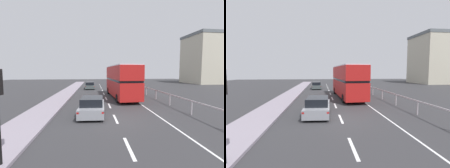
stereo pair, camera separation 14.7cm
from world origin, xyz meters
The scene contains 8 objects.
ground_plane centered at (0.00, 0.00, -0.05)m, with size 75.64×120.00×0.10m, color #323134.
near_sidewalk_kerb centered at (-5.87, 0.00, 0.07)m, with size 2.62×80.00×0.14m, color gray.
lane_paint_markings centered at (2.02, 8.80, 0.00)m, with size 3.51×46.00×0.01m.
bridge_side_railing centered at (6.15, 9.00, 0.93)m, with size 0.10×42.00×1.15m.
distant_building_block centered at (34.52, 31.05, 7.17)m, with size 16.90×10.52×14.30m.
double_decker_bus_red centered at (2.04, 8.95, 2.25)m, with size 2.99×10.11×4.20m.
hatchback_car_near centered at (-1.68, 1.16, 0.69)m, with size 2.08×4.24×1.43m.
sedan_car_ahead centered at (-2.33, 19.85, 0.67)m, with size 1.94×4.33×1.39m.
Camera 1 is at (-1.55, -10.85, 3.41)m, focal length 24.56 mm.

